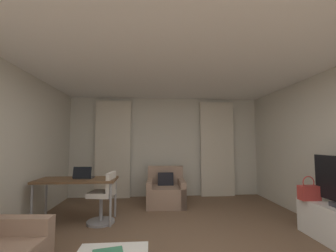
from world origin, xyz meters
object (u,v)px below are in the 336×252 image
Objects in this scene: laptop at (84,176)px; handbag_primary at (309,192)px; armchair at (166,192)px; desk_chair at (103,200)px; desk at (77,183)px.

handbag_primary is (3.67, -0.81, -0.17)m from laptop.
laptop is (-1.55, -0.92, 0.52)m from armchair.
handbag_primary reaches higher than desk_chair.
armchair is 2.76m from handbag_primary.
desk_chair reaches higher than armchair.
desk_chair is 2.39× the size of handbag_primary.
handbag_primary is at bearing -11.74° from desk.
desk_chair is at bearing 167.64° from handbag_primary.
armchair is at bearing 29.82° from desk.
laptop reaches higher than desk.
laptop is at bearing 12.57° from desk.
desk_chair is (-1.17, -1.01, 0.11)m from armchair.
armchair is 0.64× the size of desk.
desk is at bearing -150.18° from armchair.
handbag_primary is at bearing -39.20° from armchair.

